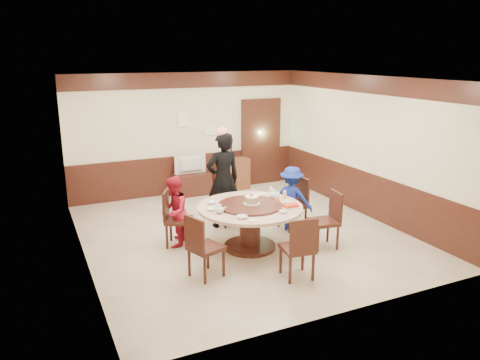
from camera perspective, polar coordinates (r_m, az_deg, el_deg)
name	(u,v)px	position (r m, az deg, el deg)	size (l,w,h in m)	color
room	(242,177)	(8.34, 0.26, 0.40)	(6.00, 6.04, 2.84)	beige
banquet_table	(250,218)	(7.87, 1.23, -4.68)	(1.76, 1.76, 0.78)	#3A1812
chair_0	(293,213)	(8.89, 6.51, -3.97)	(0.48, 0.47, 0.97)	#3A1812
chair_1	(230,209)	(9.05, -1.23, -3.51)	(0.45, 0.46, 0.97)	#3A1812
chair_2	(178,228)	(8.14, -7.60, -5.84)	(0.60, 0.59, 0.97)	#3A1812
chair_3	(205,257)	(6.98, -4.28, -9.40)	(0.57, 0.56, 0.97)	#3A1812
chair_4	(297,258)	(6.99, 7.02, -9.45)	(0.50, 0.50, 0.97)	#3A1812
chair_5	(325,230)	(8.12, 10.27, -6.00)	(0.51, 0.50, 0.97)	#3A1812
person_standing	(223,180)	(8.78, -2.08, 0.00)	(0.66, 0.44, 1.82)	black
person_red	(174,212)	(8.03, -8.08, -3.84)	(0.59, 0.46, 1.22)	#B1172E
person_blue	(292,199)	(8.72, 6.30, -2.27)	(0.78, 0.45, 1.21)	navy
birthday_cake	(252,200)	(7.80, 1.43, -2.43)	(0.28, 0.28, 0.19)	white
teapot_left	(219,210)	(7.44, -2.57, -3.63)	(0.17, 0.15, 0.13)	white
teapot_right	(273,195)	(8.22, 4.09, -1.81)	(0.17, 0.15, 0.13)	white
bowl_0	(212,203)	(7.92, -3.45, -2.76)	(0.15, 0.15, 0.04)	white
bowl_1	(283,212)	(7.48, 5.27, -3.87)	(0.14, 0.14, 0.04)	white
bowl_2	(242,217)	(7.22, 0.27, -4.54)	(0.16, 0.16, 0.04)	white
bowl_3	(286,202)	(7.97, 5.67, -2.69)	(0.13, 0.13, 0.04)	white
bowl_4	(211,209)	(7.60, -3.52, -3.57)	(0.14, 0.14, 0.04)	white
saucer_near	(254,220)	(7.14, 1.72, -4.89)	(0.18, 0.18, 0.01)	white
saucer_far	(260,194)	(8.41, 2.50, -1.76)	(0.18, 0.18, 0.01)	white
shrimp_platter	(291,206)	(7.73, 6.18, -3.20)	(0.30, 0.20, 0.06)	white
bottle_0	(278,199)	(7.90, 4.62, -2.37)	(0.06, 0.06, 0.16)	white
bottle_1	(285,196)	(8.12, 5.47, -1.90)	(0.06, 0.06, 0.16)	white
bottle_2	(271,191)	(8.34, 3.81, -1.41)	(0.06, 0.06, 0.16)	white
tv_stand	(192,184)	(11.00, -5.89, -0.50)	(0.85, 0.45, 0.50)	#3A1812
television	(191,165)	(10.88, -5.96, 1.87)	(0.75, 0.10, 0.43)	#959598
side_cabinet	(232,174)	(11.36, -0.96, 0.74)	(0.80, 0.40, 0.75)	brown
thermos	(229,151)	(11.20, -1.35, 3.50)	(0.15, 0.15, 0.38)	silver
notice_left	(183,119)	(10.86, -6.91, 7.36)	(0.25, 0.00, 0.35)	white
notice_right	(210,130)	(11.12, -3.66, 6.06)	(0.30, 0.00, 0.22)	white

